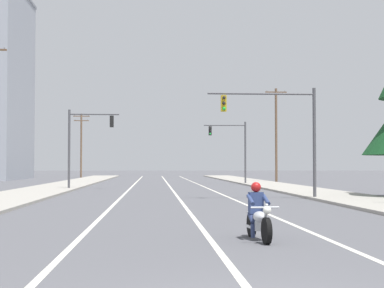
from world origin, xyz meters
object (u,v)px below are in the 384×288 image
Objects in this scene: traffic_signal_near_right at (283,124)px; traffic_signal_near_left at (83,138)px; motorcycle_with_rider at (258,217)px; utility_pole_left_far at (81,143)px; utility_pole_right_far at (276,133)px; traffic_signal_mid_right at (234,143)px.

traffic_signal_near_right is 1.00× the size of traffic_signal_near_left.
utility_pole_left_far reaches higher than motorcycle_with_rider.
traffic_signal_near_right is 0.66× the size of utility_pole_left_far.
utility_pole_right_far is (6.28, 31.87, 1.23)m from traffic_signal_near_right.
traffic_signal_near_left is at bearing 104.41° from motorcycle_with_rider.
traffic_signal_mid_right is (5.26, 43.43, 3.47)m from motorcycle_with_rider.
traffic_signal_mid_right reaches higher than motorcycle_with_rider.
utility_pole_right_far reaches higher than traffic_signal_near_right.
utility_pole_right_far is at bearing 77.68° from motorcycle_with_rider.
traffic_signal_near_left is at bearing -138.14° from traffic_signal_mid_right.
traffic_signal_mid_right is (0.76, 25.93, -0.11)m from traffic_signal_near_right.
utility_pole_right_far reaches higher than traffic_signal_near_left.
traffic_signal_near_right is 0.60× the size of utility_pole_right_far.
motorcycle_with_rider is at bearing -96.91° from traffic_signal_mid_right.
utility_pole_right_far is at bearing 47.11° from traffic_signal_mid_right.
utility_pole_left_far is at bearing 122.39° from traffic_signal_mid_right.
motorcycle_with_rider is 0.21× the size of utility_pole_right_far.
utility_pole_left_far is at bearing 97.11° from traffic_signal_near_left.
traffic_signal_near_left and traffic_signal_mid_right have the same top height.
traffic_signal_near_right reaches higher than motorcycle_with_rider.
traffic_signal_mid_right is 0.66× the size of utility_pole_left_far.
utility_pole_left_far is at bearing 100.32° from motorcycle_with_rider.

